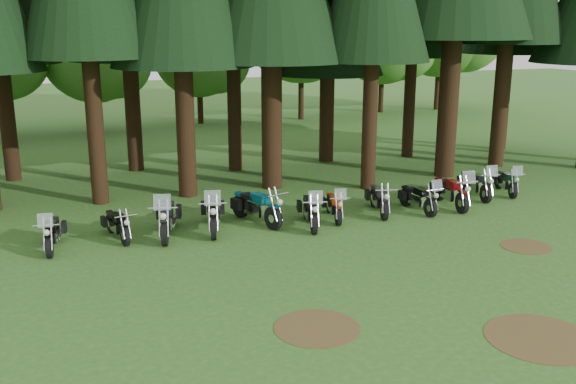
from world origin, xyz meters
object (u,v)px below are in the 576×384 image
Objects in this scene: motorcycle_1 at (117,226)px; motorcycle_8 at (418,199)px; motorcycle_0 at (52,234)px; motorcycle_11 at (506,183)px; motorcycle_4 at (256,208)px; motorcycle_9 at (450,193)px; motorcycle_10 at (476,185)px; motorcycle_5 at (310,212)px; motorcycle_7 at (379,200)px; motorcycle_3 at (213,214)px; motorcycle_2 at (167,219)px; motorcycle_6 at (334,207)px.

motorcycle_8 is at bearing -14.59° from motorcycle_1.
motorcycle_11 is (15.77, 0.45, -0.02)m from motorcycle_0.
motorcycle_9 reaches higher than motorcycle_4.
motorcycle_1 is 12.62m from motorcycle_10.
motorcycle_5 is 4.00m from motorcycle_8.
motorcycle_7 is at bearing 164.67° from motorcycle_8.
motorcycle_4 is 6.82m from motorcycle_9.
motorcycle_8 is 0.92× the size of motorcycle_10.
motorcycle_5 is at bearing -162.69° from motorcycle_10.
motorcycle_0 is 1.07× the size of motorcycle_11.
motorcycle_3 is at bearing -160.02° from motorcycle_11.
motorcycle_2 is 5.31m from motorcycle_6.
motorcycle_10 is at bearing 9.85° from motorcycle_0.
motorcycle_4 reaches higher than motorcycle_7.
motorcycle_2 is 8.30m from motorcycle_8.
motorcycle_3 is 1.11× the size of motorcycle_5.
motorcycle_6 is (2.46, -0.48, -0.09)m from motorcycle_4.
motorcycle_2 is 1.16× the size of motorcycle_7.
motorcycle_5 is (5.71, -0.88, 0.07)m from motorcycle_1.
motorcycle_6 is at bearing -160.86° from motorcycle_7.
motorcycle_6 is at bearing -174.83° from motorcycle_9.
motorcycle_6 is 0.96× the size of motorcycle_8.
motorcycle_5 is at bearing -152.94° from motorcycle_7.
motorcycle_10 is (1.57, 0.73, -0.03)m from motorcycle_9.
motorcycle_5 reaches higher than motorcycle_4.
motorcycle_2 is at bearing -166.16° from motorcycle_3.
motorcycle_1 is 0.79× the size of motorcycle_3.
motorcycle_3 is at bearing -165.29° from motorcycle_7.
motorcycle_2 is at bearing -160.25° from motorcycle_11.
motorcycle_6 is at bearing 10.44° from motorcycle_3.
motorcycle_3 is 1.06× the size of motorcycle_4.
motorcycle_6 is (5.30, -0.23, -0.11)m from motorcycle_2.
motorcycle_0 is 14.40m from motorcycle_10.
motorcycle_4 is at bearing 20.34° from motorcycle_2.
motorcycle_4 reaches higher than motorcycle_1.
motorcycle_11 is (13.99, 0.21, 0.01)m from motorcycle_1.
motorcycle_6 is 1.68m from motorcycle_7.
motorcycle_9 is 1.22× the size of motorcycle_11.
motorcycle_2 reaches higher than motorcycle_1.
motorcycle_4 is 9.74m from motorcycle_11.
motorcycle_3 is 1.19× the size of motorcycle_8.
motorcycle_0 is 12.83m from motorcycle_9.
motorcycle_5 reaches higher than motorcycle_11.
motorcycle_11 is (5.60, 0.57, -0.04)m from motorcycle_7.
motorcycle_10 is (9.82, 0.40, -0.05)m from motorcycle_3.
motorcycle_10 reaches higher than motorcycle_6.
motorcycle_3 reaches higher than motorcycle_11.
motorcycle_1 is 9.72m from motorcycle_8.
motorcycle_4 is (6.03, 0.27, 0.06)m from motorcycle_0.
motorcycle_2 is at bearing 8.41° from motorcycle_0.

